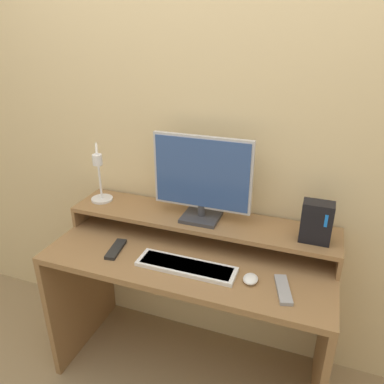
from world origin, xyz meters
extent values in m
cube|color=beige|center=(0.00, 0.61, 1.25)|extent=(6.00, 0.05, 2.50)
cube|color=olive|center=(0.00, 0.29, 0.73)|extent=(1.34, 0.57, 0.03)
cube|color=olive|center=(-0.65, 0.29, 0.36)|extent=(0.03, 0.57, 0.72)
cube|color=olive|center=(0.65, 0.29, 0.36)|extent=(0.03, 0.57, 0.72)
cube|color=olive|center=(-0.66, 0.44, 0.79)|extent=(0.02, 0.27, 0.09)
cube|color=olive|center=(0.66, 0.44, 0.79)|extent=(0.02, 0.27, 0.09)
cube|color=olive|center=(0.00, 0.44, 0.85)|extent=(1.34, 0.27, 0.02)
cube|color=#38383D|center=(0.01, 0.44, 0.87)|extent=(0.18, 0.17, 0.02)
cylinder|color=#38383D|center=(0.01, 0.44, 0.90)|extent=(0.04, 0.04, 0.05)
cube|color=#B7B7BC|center=(0.01, 0.44, 1.10)|extent=(0.48, 0.02, 0.36)
cube|color=#2D4C8C|center=(0.01, 0.43, 1.10)|extent=(0.46, 0.01, 0.33)
cylinder|color=silver|center=(-0.57, 0.45, 0.87)|extent=(0.11, 0.11, 0.01)
cylinder|color=silver|center=(-0.57, 0.45, 1.02)|extent=(0.01, 0.01, 0.31)
cylinder|color=silver|center=(-0.52, 0.38, 1.18)|extent=(0.11, 0.15, 0.01)
cylinder|color=silver|center=(-0.47, 0.30, 1.15)|extent=(0.05, 0.05, 0.05)
cube|color=black|center=(0.54, 0.41, 0.95)|extent=(0.13, 0.08, 0.19)
cube|color=#1972F2|center=(0.58, 0.37, 0.99)|extent=(0.01, 0.00, 0.06)
cube|color=white|center=(0.03, 0.17, 0.76)|extent=(0.45, 0.13, 0.02)
cube|color=silver|center=(0.03, 0.17, 0.76)|extent=(0.41, 0.10, 0.01)
ellipsoid|color=white|center=(0.31, 0.18, 0.76)|extent=(0.06, 0.08, 0.03)
cube|color=black|center=(-0.34, 0.19, 0.76)|extent=(0.07, 0.17, 0.02)
cube|color=#99999E|center=(0.45, 0.16, 0.76)|extent=(0.10, 0.19, 0.02)
camera|label=1|loc=(0.52, -1.10, 1.74)|focal=35.00mm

